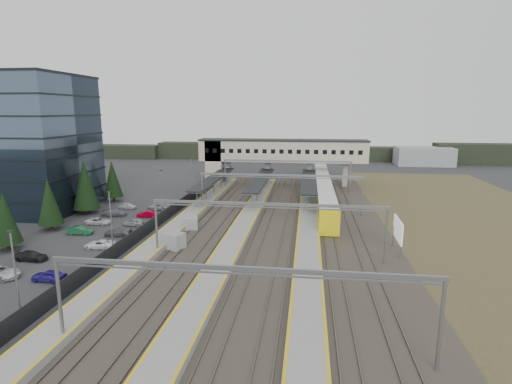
# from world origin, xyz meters

# --- Properties ---
(ground) EXTENTS (220.00, 220.00, 0.00)m
(ground) POSITION_xyz_m (0.00, 0.00, 0.00)
(ground) COLOR #2B2B2D
(ground) RESTS_ON ground
(office_building) EXTENTS (24.30, 18.30, 24.30)m
(office_building) POSITION_xyz_m (-36.00, 12.00, 12.19)
(office_building) COLOR #3D4D5F
(office_building) RESTS_ON ground
(conifer_row) EXTENTS (4.42, 49.82, 9.50)m
(conifer_row) POSITION_xyz_m (-22.00, -3.86, 4.84)
(conifer_row) COLOR black
(conifer_row) RESTS_ON ground
(car_park) EXTENTS (10.57, 44.60, 1.28)m
(car_park) POSITION_xyz_m (-13.76, -6.42, 0.60)
(car_park) COLOR silver
(car_park) RESTS_ON ground
(lampposts) EXTENTS (0.50, 53.25, 8.07)m
(lampposts) POSITION_xyz_m (-8.00, 1.25, 4.34)
(lampposts) COLOR slate
(lampposts) RESTS_ON ground
(fence) EXTENTS (0.08, 90.00, 2.00)m
(fence) POSITION_xyz_m (-6.50, 5.00, 1.00)
(fence) COLOR #26282B
(fence) RESTS_ON ground
(relay_cabin_near) EXTENTS (3.24, 2.84, 2.24)m
(relay_cabin_near) POSITION_xyz_m (-0.54, -6.03, 1.12)
(relay_cabin_near) COLOR gray
(relay_cabin_near) RESTS_ON ground
(relay_cabin_far) EXTENTS (2.54, 2.27, 1.98)m
(relay_cabin_far) POSITION_xyz_m (-0.86, 2.71, 0.99)
(relay_cabin_far) COLOR gray
(relay_cabin_far) RESTS_ON ground
(rail_corridor) EXTENTS (34.00, 90.00, 0.92)m
(rail_corridor) POSITION_xyz_m (9.34, 5.00, 0.29)
(rail_corridor) COLOR #363029
(rail_corridor) RESTS_ON ground
(canopies) EXTENTS (23.10, 30.00, 3.28)m
(canopies) POSITION_xyz_m (7.00, 27.00, 3.92)
(canopies) COLOR black
(canopies) RESTS_ON ground
(footbridge) EXTENTS (40.40, 6.40, 11.20)m
(footbridge) POSITION_xyz_m (7.70, 42.00, 7.93)
(footbridge) COLOR #C3B196
(footbridge) RESTS_ON ground
(gantries) EXTENTS (28.40, 62.28, 7.17)m
(gantries) POSITION_xyz_m (12.00, 3.00, 6.00)
(gantries) COLOR slate
(gantries) RESTS_ON ground
(train) EXTENTS (3.00, 62.58, 3.77)m
(train) POSITION_xyz_m (20.00, 32.51, 2.14)
(train) COLOR silver
(train) RESTS_ON ground
(billboard) EXTENTS (0.27, 5.49, 4.57)m
(billboard) POSITION_xyz_m (28.27, -3.71, 3.04)
(billboard) COLOR slate
(billboard) RESTS_ON ground
(scrub_east) EXTENTS (34.00, 120.00, 0.06)m
(scrub_east) POSITION_xyz_m (45.00, 5.00, 0.03)
(scrub_east) COLOR #4B4426
(scrub_east) RESTS_ON ground
(treeline_far) EXTENTS (170.00, 19.00, 7.00)m
(treeline_far) POSITION_xyz_m (23.81, 92.28, 2.95)
(treeline_far) COLOR black
(treeline_far) RESTS_ON ground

